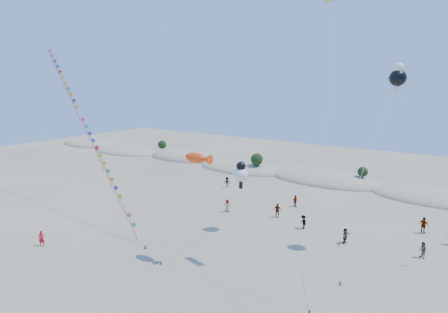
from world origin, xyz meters
TOP-DOWN VIEW (x-y plane):
  - dune_ridge at (1.06, 45.14)m, footprint 145.30×11.49m
  - kite_train at (-20.09, 14.05)m, footprint 28.18×8.57m
  - fish_kite at (0.55, 10.78)m, footprint 13.77×2.47m
  - cartoon_kite_low at (-0.19, 19.01)m, footprint 2.37×11.73m
  - cartoon_kite_high at (13.90, 22.80)m, footprint 2.97×14.88m
  - parafoil_kite at (10.23, 16.17)m, footprint 4.89×13.65m
  - dark_kite at (17.28, 19.70)m, footprint 7.23×8.61m
  - flyer_foreground at (-14.32, 4.27)m, footprint 0.69×0.67m
  - beachgoers at (8.89, 25.89)m, footprint 37.97×11.81m

SIDE VIEW (x-z plane):
  - dune_ridge at x=1.06m, z-range -2.67..2.90m
  - flyer_foreground at x=-14.32m, z-range 0.00..1.60m
  - beachgoers at x=8.89m, z-range -0.10..1.72m
  - dark_kite at x=17.28m, z-range 1.23..8.96m
  - cartoon_kite_low at x=-0.19m, z-range 2.63..10.38m
  - fish_kite at x=0.55m, z-range 4.52..14.60m
  - kite_train at x=-20.09m, z-range 0.34..22.31m
  - cartoon_kite_high at x=13.90m, z-range 7.67..25.49m
  - parafoil_kite at x=10.23m, z-range 10.55..33.72m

